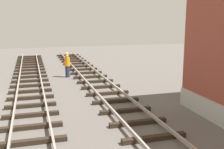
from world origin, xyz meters
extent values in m
cube|color=#2D2319|center=(0.95, 5.60, 0.09)|extent=(2.50, 0.24, 0.18)
cube|color=#2D2319|center=(0.95, 7.20, 0.09)|extent=(2.50, 0.24, 0.18)
cube|color=#2D2319|center=(0.95, 8.80, 0.09)|extent=(2.50, 0.24, 0.18)
cube|color=#2D2319|center=(0.95, 10.40, 0.09)|extent=(2.50, 0.24, 0.18)
cube|color=#2D2319|center=(0.95, 12.00, 0.09)|extent=(2.50, 0.24, 0.18)
cube|color=#2D2319|center=(0.95, 13.60, 0.09)|extent=(2.50, 0.24, 0.18)
cube|color=#2D2319|center=(0.95, 15.20, 0.09)|extent=(2.50, 0.24, 0.18)
cube|color=#2D2319|center=(0.95, 16.80, 0.09)|extent=(2.50, 0.24, 0.18)
cube|color=#2D2319|center=(0.95, 18.40, 0.09)|extent=(2.50, 0.24, 0.18)
cube|color=#2D2319|center=(0.95, 20.00, 0.09)|extent=(2.50, 0.24, 0.18)
cube|color=#2D2319|center=(0.95, 21.60, 0.09)|extent=(2.50, 0.24, 0.18)
cube|color=#2D2319|center=(0.95, 23.20, 0.09)|extent=(2.50, 0.24, 0.18)
cube|color=#2D2319|center=(0.95, 24.80, 0.09)|extent=(2.50, 0.24, 0.18)
cube|color=#2D2319|center=(0.95, 26.40, 0.09)|extent=(2.50, 0.24, 0.18)
cube|color=#2D2319|center=(0.95, 28.00, 0.09)|extent=(2.50, 0.24, 0.18)
cube|color=#2D2319|center=(0.95, 29.60, 0.09)|extent=(2.50, 0.24, 0.18)
cube|color=#2D2319|center=(-3.35, 6.51, 0.09)|extent=(2.50, 0.24, 0.18)
cube|color=#2D2319|center=(-3.35, 7.96, 0.09)|extent=(2.50, 0.24, 0.18)
cube|color=#2D2319|center=(-3.35, 9.41, 0.09)|extent=(2.50, 0.24, 0.18)
cube|color=#2D2319|center=(-3.35, 10.86, 0.09)|extent=(2.50, 0.24, 0.18)
cube|color=#2D2319|center=(-3.35, 12.30, 0.09)|extent=(2.50, 0.24, 0.18)
cube|color=#2D2319|center=(-3.35, 13.75, 0.09)|extent=(2.50, 0.24, 0.18)
cube|color=#2D2319|center=(-3.35, 15.20, 0.09)|extent=(2.50, 0.24, 0.18)
cube|color=#2D2319|center=(-3.35, 16.65, 0.09)|extent=(2.50, 0.24, 0.18)
cube|color=#2D2319|center=(-3.35, 18.09, 0.09)|extent=(2.50, 0.24, 0.18)
cube|color=#2D2319|center=(-3.35, 19.54, 0.09)|extent=(2.50, 0.24, 0.18)
cube|color=#2D2319|center=(-3.35, 20.99, 0.09)|extent=(2.50, 0.24, 0.18)
cube|color=#2D2319|center=(-3.35, 22.44, 0.09)|extent=(2.50, 0.24, 0.18)
cube|color=#2D2319|center=(-3.35, 23.89, 0.09)|extent=(2.50, 0.24, 0.18)
cube|color=#2D2319|center=(-3.35, 25.33, 0.09)|extent=(2.50, 0.24, 0.18)
cube|color=#2D2319|center=(-3.35, 26.78, 0.09)|extent=(2.50, 0.24, 0.18)
cube|color=#2D2319|center=(-3.35, 28.23, 0.09)|extent=(2.50, 0.24, 0.18)
cube|color=#2D2319|center=(-3.35, 29.68, 0.09)|extent=(2.50, 0.24, 0.18)
cylinder|color=#262D4C|center=(-0.63, 17.61, 0.42)|extent=(0.32, 0.32, 0.85)
cylinder|color=orange|center=(-0.63, 17.61, 1.18)|extent=(0.40, 0.40, 0.65)
sphere|color=tan|center=(-0.63, 17.61, 1.62)|extent=(0.24, 0.24, 0.24)
sphere|color=yellow|center=(-0.63, 17.61, 1.76)|extent=(0.22, 0.22, 0.22)
camera|label=1|loc=(-3.21, -3.12, 4.40)|focal=44.88mm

